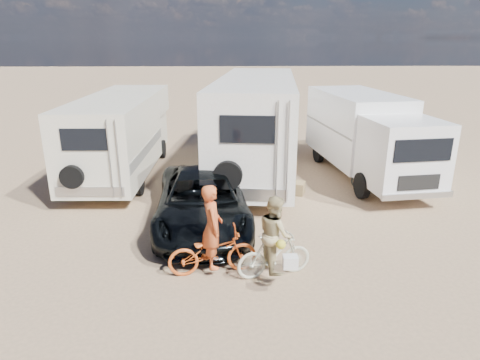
{
  "coord_description": "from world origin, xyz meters",
  "views": [
    {
      "loc": [
        -0.86,
        -8.23,
        4.84
      ],
      "look_at": [
        -0.57,
        2.21,
        1.3
      ],
      "focal_mm": 31.48,
      "sensor_mm": 36.0,
      "label": 1
    }
  ],
  "objects_px": {
    "dark_suv": "(202,200)",
    "bike_man": "(213,252)",
    "bike_parked": "(378,178)",
    "rv_left": "(122,136)",
    "rider_man": "(212,234)",
    "rv_main": "(256,126)",
    "cooler": "(188,199)",
    "crate": "(297,188)",
    "rider_woman": "(275,241)",
    "box_truck": "(367,137)",
    "bike_woman": "(274,255)"
  },
  "relations": [
    {
      "from": "dark_suv",
      "to": "bike_man",
      "type": "bearing_deg",
      "value": -85.68
    },
    {
      "from": "bike_parked",
      "to": "rv_left",
      "type": "bearing_deg",
      "value": 93.11
    },
    {
      "from": "bike_man",
      "to": "bike_parked",
      "type": "bearing_deg",
      "value": -56.01
    },
    {
      "from": "dark_suv",
      "to": "rv_left",
      "type": "bearing_deg",
      "value": 120.75
    },
    {
      "from": "bike_man",
      "to": "rider_man",
      "type": "bearing_deg",
      "value": 170.43
    },
    {
      "from": "rv_main",
      "to": "cooler",
      "type": "bearing_deg",
      "value": -117.38
    },
    {
      "from": "dark_suv",
      "to": "cooler",
      "type": "bearing_deg",
      "value": 105.64
    },
    {
      "from": "rv_main",
      "to": "bike_man",
      "type": "height_order",
      "value": "rv_main"
    },
    {
      "from": "bike_man",
      "to": "crate",
      "type": "xyz_separation_m",
      "value": [
        2.56,
        4.81,
        -0.3
      ]
    },
    {
      "from": "cooler",
      "to": "bike_man",
      "type": "bearing_deg",
      "value": -57.54
    },
    {
      "from": "rider_woman",
      "to": "rv_left",
      "type": "bearing_deg",
      "value": 19.1
    },
    {
      "from": "dark_suv",
      "to": "bike_parked",
      "type": "bearing_deg",
      "value": 20.45
    },
    {
      "from": "dark_suv",
      "to": "bike_parked",
      "type": "relative_size",
      "value": 3.03
    },
    {
      "from": "rv_main",
      "to": "box_truck",
      "type": "relative_size",
      "value": 1.33
    },
    {
      "from": "bike_parked",
      "to": "crate",
      "type": "distance_m",
      "value": 2.75
    },
    {
      "from": "rider_man",
      "to": "rider_woman",
      "type": "relative_size",
      "value": 1.12
    },
    {
      "from": "rider_man",
      "to": "crate",
      "type": "distance_m",
      "value": 5.5
    },
    {
      "from": "dark_suv",
      "to": "cooler",
      "type": "distance_m",
      "value": 1.65
    },
    {
      "from": "bike_parked",
      "to": "crate",
      "type": "xyz_separation_m",
      "value": [
        -2.73,
        -0.22,
        -0.25
      ]
    },
    {
      "from": "bike_woman",
      "to": "bike_parked",
      "type": "height_order",
      "value": "bike_woman"
    },
    {
      "from": "rider_man",
      "to": "bike_parked",
      "type": "bearing_deg",
      "value": -56.01
    },
    {
      "from": "box_truck",
      "to": "bike_man",
      "type": "xyz_separation_m",
      "value": [
        -5.32,
        -6.57,
        -0.96
      ]
    },
    {
      "from": "rv_left",
      "to": "bike_man",
      "type": "relative_size",
      "value": 3.9
    },
    {
      "from": "dark_suv",
      "to": "crate",
      "type": "bearing_deg",
      "value": 34.73
    },
    {
      "from": "rv_main",
      "to": "cooler",
      "type": "distance_m",
      "value": 4.34
    },
    {
      "from": "dark_suv",
      "to": "cooler",
      "type": "height_order",
      "value": "dark_suv"
    },
    {
      "from": "bike_parked",
      "to": "bike_woman",
      "type": "bearing_deg",
      "value": 158.8
    },
    {
      "from": "crate",
      "to": "rider_woman",
      "type": "bearing_deg",
      "value": -104.22
    },
    {
      "from": "rv_left",
      "to": "cooler",
      "type": "height_order",
      "value": "rv_left"
    },
    {
      "from": "bike_man",
      "to": "rv_left",
      "type": "bearing_deg",
      "value": 16.93
    },
    {
      "from": "rider_woman",
      "to": "bike_parked",
      "type": "bearing_deg",
      "value": -52.12
    },
    {
      "from": "bike_man",
      "to": "rider_woman",
      "type": "height_order",
      "value": "rider_woman"
    },
    {
      "from": "box_truck",
      "to": "rv_left",
      "type": "bearing_deg",
      "value": 169.21
    },
    {
      "from": "bike_woman",
      "to": "rider_woman",
      "type": "height_order",
      "value": "rider_woman"
    },
    {
      "from": "box_truck",
      "to": "bike_man",
      "type": "height_order",
      "value": "box_truck"
    },
    {
      "from": "crate",
      "to": "cooler",
      "type": "bearing_deg",
      "value": -166.16
    },
    {
      "from": "rv_main",
      "to": "dark_suv",
      "type": "bearing_deg",
      "value": -103.15
    },
    {
      "from": "dark_suv",
      "to": "rv_main",
      "type": "bearing_deg",
      "value": 66.29
    },
    {
      "from": "rv_main",
      "to": "cooler",
      "type": "height_order",
      "value": "rv_main"
    },
    {
      "from": "bike_man",
      "to": "bike_parked",
      "type": "relative_size",
      "value": 1.12
    },
    {
      "from": "rv_main",
      "to": "rv_left",
      "type": "relative_size",
      "value": 1.24
    },
    {
      "from": "cooler",
      "to": "bike_parked",
      "type": "bearing_deg",
      "value": 29.79
    },
    {
      "from": "dark_suv",
      "to": "rider_man",
      "type": "height_order",
      "value": "rider_man"
    },
    {
      "from": "rider_man",
      "to": "crate",
      "type": "xyz_separation_m",
      "value": [
        2.56,
        4.81,
        -0.72
      ]
    },
    {
      "from": "crate",
      "to": "bike_parked",
      "type": "bearing_deg",
      "value": 4.66
    },
    {
      "from": "cooler",
      "to": "crate",
      "type": "relative_size",
      "value": 0.98
    },
    {
      "from": "rider_woman",
      "to": "cooler",
      "type": "relative_size",
      "value": 3.35
    },
    {
      "from": "bike_woman",
      "to": "cooler",
      "type": "bearing_deg",
      "value": 13.27
    },
    {
      "from": "rv_left",
      "to": "dark_suv",
      "type": "distance_m",
      "value": 5.66
    },
    {
      "from": "rv_left",
      "to": "bike_woman",
      "type": "xyz_separation_m",
      "value": [
        4.85,
        -7.27,
        -0.95
      ]
    }
  ]
}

